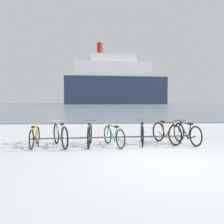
{
  "coord_description": "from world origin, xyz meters",
  "views": [
    {
      "loc": [
        -1.73,
        -5.83,
        1.56
      ],
      "look_at": [
        -1.12,
        5.57,
        0.98
      ],
      "focal_mm": 38.75,
      "sensor_mm": 36.0,
      "label": 1
    }
  ],
  "objects_px": {
    "bicycle_1": "(60,135)",
    "bicycle_2": "(90,135)",
    "bicycle_4": "(142,133)",
    "bicycle_5": "(166,133)",
    "bicycle_3": "(114,136)",
    "ferry_ship": "(114,84)",
    "bicycle_6": "(187,134)",
    "bicycle_0": "(35,136)"
  },
  "relations": [
    {
      "from": "bicycle_1",
      "to": "bicycle_2",
      "type": "xyz_separation_m",
      "value": [
        0.98,
        0.02,
        -0.0
      ]
    },
    {
      "from": "bicycle_4",
      "to": "bicycle_5",
      "type": "relative_size",
      "value": 1.08
    },
    {
      "from": "bicycle_3",
      "to": "ferry_ship",
      "type": "distance_m",
      "value": 84.0
    },
    {
      "from": "bicycle_2",
      "to": "bicycle_5",
      "type": "height_order",
      "value": "bicycle_2"
    },
    {
      "from": "bicycle_3",
      "to": "bicycle_6",
      "type": "bearing_deg",
      "value": 5.65
    },
    {
      "from": "bicycle_2",
      "to": "bicycle_3",
      "type": "relative_size",
      "value": 1.1
    },
    {
      "from": "bicycle_2",
      "to": "ferry_ship",
      "type": "relative_size",
      "value": 0.04
    },
    {
      "from": "bicycle_1",
      "to": "bicycle_5",
      "type": "xyz_separation_m",
      "value": [
        3.71,
        0.38,
        -0.01
      ]
    },
    {
      "from": "bicycle_2",
      "to": "bicycle_6",
      "type": "relative_size",
      "value": 1.02
    },
    {
      "from": "bicycle_4",
      "to": "ferry_ship",
      "type": "relative_size",
      "value": 0.04
    },
    {
      "from": "bicycle_2",
      "to": "bicycle_6",
      "type": "xyz_separation_m",
      "value": [
        3.42,
        0.23,
        -0.02
      ]
    },
    {
      "from": "bicycle_1",
      "to": "bicycle_0",
      "type": "bearing_deg",
      "value": 178.47
    },
    {
      "from": "bicycle_5",
      "to": "bicycle_6",
      "type": "height_order",
      "value": "bicycle_5"
    },
    {
      "from": "bicycle_0",
      "to": "bicycle_1",
      "type": "height_order",
      "value": "bicycle_1"
    },
    {
      "from": "bicycle_2",
      "to": "bicycle_3",
      "type": "bearing_deg",
      "value": -1.87
    },
    {
      "from": "bicycle_5",
      "to": "bicycle_6",
      "type": "xyz_separation_m",
      "value": [
        0.7,
        -0.14,
        -0.01
      ]
    },
    {
      "from": "bicycle_4",
      "to": "bicycle_5",
      "type": "bearing_deg",
      "value": 7.18
    },
    {
      "from": "bicycle_1",
      "to": "bicycle_3",
      "type": "relative_size",
      "value": 1.08
    },
    {
      "from": "bicycle_3",
      "to": "ferry_ship",
      "type": "relative_size",
      "value": 0.04
    },
    {
      "from": "bicycle_2",
      "to": "bicycle_6",
      "type": "bearing_deg",
      "value": 3.89
    },
    {
      "from": "bicycle_0",
      "to": "bicycle_1",
      "type": "distance_m",
      "value": 0.85
    },
    {
      "from": "bicycle_0",
      "to": "bicycle_6",
      "type": "distance_m",
      "value": 5.26
    },
    {
      "from": "bicycle_1",
      "to": "bicycle_4",
      "type": "bearing_deg",
      "value": 5.51
    },
    {
      "from": "bicycle_0",
      "to": "bicycle_1",
      "type": "xyz_separation_m",
      "value": [
        0.85,
        -0.02,
        0.04
      ]
    },
    {
      "from": "bicycle_0",
      "to": "bicycle_2",
      "type": "distance_m",
      "value": 1.83
    },
    {
      "from": "bicycle_3",
      "to": "bicycle_4",
      "type": "height_order",
      "value": "bicycle_4"
    },
    {
      "from": "ferry_ship",
      "to": "bicycle_5",
      "type": "bearing_deg",
      "value": -92.26
    },
    {
      "from": "bicycle_0",
      "to": "bicycle_3",
      "type": "bearing_deg",
      "value": -0.72
    },
    {
      "from": "bicycle_2",
      "to": "bicycle_4",
      "type": "bearing_deg",
      "value": 7.96
    },
    {
      "from": "bicycle_4",
      "to": "ferry_ship",
      "type": "bearing_deg",
      "value": 87.12
    },
    {
      "from": "bicycle_1",
      "to": "bicycle_3",
      "type": "height_order",
      "value": "bicycle_1"
    },
    {
      "from": "bicycle_0",
      "to": "bicycle_5",
      "type": "xyz_separation_m",
      "value": [
        4.55,
        0.36,
        0.04
      ]
    },
    {
      "from": "bicycle_0",
      "to": "bicycle_4",
      "type": "xyz_separation_m",
      "value": [
        3.66,
        0.25,
        0.04
      ]
    },
    {
      "from": "bicycle_5",
      "to": "bicycle_4",
      "type": "bearing_deg",
      "value": -172.82
    },
    {
      "from": "bicycle_3",
      "to": "bicycle_5",
      "type": "height_order",
      "value": "bicycle_5"
    },
    {
      "from": "bicycle_4",
      "to": "bicycle_6",
      "type": "height_order",
      "value": "bicycle_4"
    },
    {
      "from": "bicycle_5",
      "to": "bicycle_6",
      "type": "relative_size",
      "value": 0.94
    },
    {
      "from": "bicycle_4",
      "to": "bicycle_2",
      "type": "bearing_deg",
      "value": -172.04
    },
    {
      "from": "bicycle_2",
      "to": "bicycle_5",
      "type": "distance_m",
      "value": 2.75
    },
    {
      "from": "bicycle_4",
      "to": "bicycle_3",
      "type": "bearing_deg",
      "value": -164.57
    },
    {
      "from": "bicycle_0",
      "to": "ferry_ship",
      "type": "bearing_deg",
      "value": 84.64
    },
    {
      "from": "bicycle_0",
      "to": "bicycle_6",
      "type": "bearing_deg",
      "value": 2.46
    }
  ]
}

